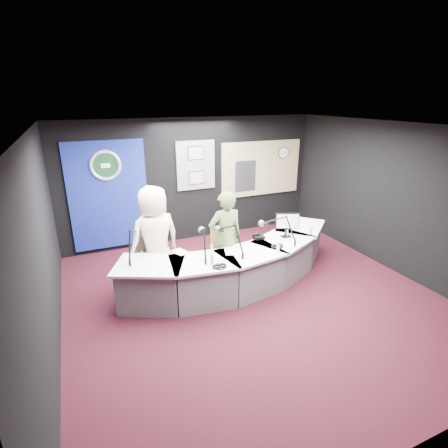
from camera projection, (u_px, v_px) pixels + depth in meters
name	position (u px, v px, depth m)	size (l,w,h in m)	color
ground	(254.00, 298.00, 5.93)	(6.00, 6.00, 0.00)	black
ceiling	(259.00, 128.00, 4.97)	(6.00, 6.00, 0.02)	silver
wall_back	(194.00, 180.00, 8.03)	(6.00, 0.02, 2.80)	black
wall_front	(431.00, 332.00, 2.87)	(6.00, 0.02, 2.80)	black
wall_left	(43.00, 253.00, 4.32)	(0.02, 6.00, 2.80)	black
wall_right	(396.00, 199.00, 6.57)	(0.02, 6.00, 2.80)	black
broadcast_desk	(237.00, 265.00, 6.26)	(4.50, 1.90, 0.75)	silver
backdrop_panel	(109.00, 196.00, 7.34)	(1.60, 0.05, 2.30)	navy
agency_seal	(105.00, 166.00, 7.08)	(0.63, 0.63, 0.07)	silver
seal_center	(105.00, 165.00, 7.09)	(0.48, 0.48, 0.01)	#0E3219
pinboard	(196.00, 165.00, 7.90)	(0.90, 0.04, 1.10)	slate
framed_photo_upper	(196.00, 153.00, 7.78)	(0.34, 0.02, 0.27)	gray
framed_photo_lower	(197.00, 178.00, 7.97)	(0.34, 0.02, 0.27)	gray
booth_window_frame	(261.00, 168.00, 8.61)	(2.12, 0.06, 1.32)	tan
booth_glow	(261.00, 168.00, 8.60)	(2.00, 0.02, 1.20)	#FFD4A1
equipment_rack	(245.00, 176.00, 8.47)	(0.55, 0.02, 0.75)	black
wall_clock	(283.00, 153.00, 8.69)	(0.28, 0.28, 0.01)	white
armchair_left	(157.00, 261.00, 6.14)	(0.56, 0.56, 0.99)	tan
armchair_right	(225.00, 254.00, 6.31)	(0.60, 0.60, 1.08)	tan
draped_jacket	(150.00, 250.00, 6.29)	(0.50, 0.10, 0.70)	#6D685C
person_man	(155.00, 238.00, 5.99)	(0.90, 0.59, 1.85)	#FFE8CB
person_woman	(225.00, 238.00, 6.20)	(0.63, 0.41, 1.71)	#4A5D31
computer_monitor	(287.00, 221.00, 6.41)	(0.43, 0.03, 0.29)	black
desk_phone	(259.00, 237.00, 6.45)	(0.19, 0.16, 0.05)	black
headphones_near	(277.00, 246.00, 6.08)	(0.20, 0.20, 0.03)	black
headphones_far	(219.00, 266.00, 5.37)	(0.23, 0.23, 0.04)	black
paper_stack	(180.00, 252.00, 5.90)	(0.20, 0.28, 0.00)	white
notepad	(231.00, 251.00, 5.91)	(0.19, 0.28, 0.00)	white
boom_mic_a	(133.00, 240.00, 5.59)	(0.36, 0.69, 0.60)	black
boom_mic_b	(203.00, 239.00, 5.64)	(0.28, 0.72, 0.60)	black
boom_mic_c	(230.00, 236.00, 5.76)	(0.30, 0.71, 0.60)	black
boom_mic_d	(278.00, 228.00, 6.13)	(0.56, 0.56, 0.60)	black
water_bottles	(265.00, 242.00, 6.06)	(2.24, 0.57, 0.18)	silver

